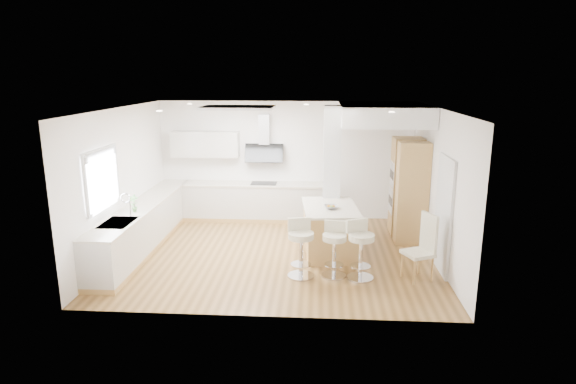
# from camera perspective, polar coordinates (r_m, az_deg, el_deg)

# --- Properties ---
(ground) EXTENTS (6.00, 6.00, 0.00)m
(ground) POSITION_cam_1_polar(r_m,az_deg,el_deg) (9.46, -1.29, -7.32)
(ground) COLOR olive
(ground) RESTS_ON ground
(ceiling) EXTENTS (6.00, 5.00, 0.02)m
(ceiling) POSITION_cam_1_polar(r_m,az_deg,el_deg) (9.46, -1.29, -7.32)
(ceiling) COLOR white
(ceiling) RESTS_ON ground
(wall_back) EXTENTS (6.00, 0.04, 2.80)m
(wall_back) POSITION_cam_1_polar(r_m,az_deg,el_deg) (11.49, -0.25, 3.75)
(wall_back) COLOR white
(wall_back) RESTS_ON ground
(wall_left) EXTENTS (0.04, 5.00, 2.80)m
(wall_left) POSITION_cam_1_polar(r_m,az_deg,el_deg) (9.78, -19.14, 1.18)
(wall_left) COLOR white
(wall_left) RESTS_ON ground
(wall_right) EXTENTS (0.04, 5.00, 2.80)m
(wall_right) POSITION_cam_1_polar(r_m,az_deg,el_deg) (9.29, 17.43, 0.66)
(wall_right) COLOR white
(wall_right) RESTS_ON ground
(skylight) EXTENTS (4.10, 2.10, 0.06)m
(skylight) POSITION_cam_1_polar(r_m,az_deg,el_deg) (9.54, -5.87, 9.90)
(skylight) COLOR silver
(skylight) RESTS_ON ground
(window_left) EXTENTS (0.06, 1.28, 1.07)m
(window_left) POSITION_cam_1_polar(r_m,az_deg,el_deg) (8.90, -21.22, 1.74)
(window_left) COLOR white
(window_left) RESTS_ON ground
(doorway_right) EXTENTS (0.05, 1.00, 2.10)m
(doorway_right) POSITION_cam_1_polar(r_m,az_deg,el_deg) (8.81, 17.97, -2.76)
(doorway_right) COLOR #494239
(doorway_right) RESTS_ON ground
(counter_left) EXTENTS (0.63, 4.50, 1.35)m
(counter_left) POSITION_cam_1_polar(r_m,az_deg,el_deg) (10.11, -16.65, -3.76)
(counter_left) COLOR tan
(counter_left) RESTS_ON ground
(counter_back) EXTENTS (3.62, 0.63, 2.50)m
(counter_back) POSITION_cam_1_polar(r_m,az_deg,el_deg) (11.47, -4.90, 0.08)
(counter_back) COLOR tan
(counter_back) RESTS_ON ground
(pillar) EXTENTS (0.35, 0.35, 2.80)m
(pillar) POSITION_cam_1_polar(r_m,az_deg,el_deg) (9.95, 5.18, 2.10)
(pillar) COLOR silver
(pillar) RESTS_ON ground
(soffit) EXTENTS (1.78, 2.20, 0.40)m
(soffit) POSITION_cam_1_polar(r_m,az_deg,el_deg) (10.31, 11.19, 9.05)
(soffit) COLOR white
(soffit) RESTS_ON ground
(oven_column) EXTENTS (0.63, 1.21, 2.10)m
(oven_column) POSITION_cam_1_polar(r_m,az_deg,el_deg) (10.47, 14.04, 0.36)
(oven_column) COLOR tan
(oven_column) RESTS_ON ground
(peninsula) EXTENTS (1.16, 1.62, 1.01)m
(peninsula) POSITION_cam_1_polar(r_m,az_deg,el_deg) (9.41, 4.96, -4.43)
(peninsula) COLOR tan
(peninsula) RESTS_ON ground
(bar_stool_a) EXTENTS (0.55, 0.55, 1.02)m
(bar_stool_a) POSITION_cam_1_polar(r_m,az_deg,el_deg) (8.26, 1.52, -6.30)
(bar_stool_a) COLOR silver
(bar_stool_a) RESTS_ON ground
(bar_stool_b) EXTENTS (0.46, 0.46, 0.96)m
(bar_stool_b) POSITION_cam_1_polar(r_m,az_deg,el_deg) (8.33, 5.53, -6.42)
(bar_stool_b) COLOR silver
(bar_stool_b) RESTS_ON ground
(bar_stool_c) EXTENTS (0.61, 0.61, 1.02)m
(bar_stool_c) POSITION_cam_1_polar(r_m,az_deg,el_deg) (8.28, 8.59, -6.42)
(bar_stool_c) COLOR silver
(bar_stool_c) RESTS_ON ground
(dining_chair) EXTENTS (0.59, 0.59, 1.14)m
(dining_chair) POSITION_cam_1_polar(r_m,az_deg,el_deg) (8.48, 15.75, -6.00)
(dining_chair) COLOR beige
(dining_chair) RESTS_ON ground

